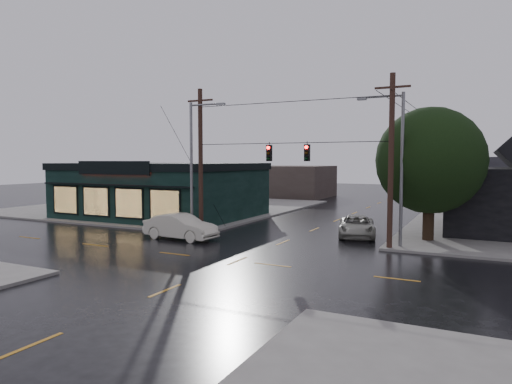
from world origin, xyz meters
The scene contains 15 objects.
ground_plane centered at (0.00, 0.00, 0.00)m, with size 160.00×160.00×0.00m, color black.
sidewalk_nw centered at (-20.00, 20.00, 0.07)m, with size 28.00×28.00×0.15m, color slate.
pizza_shop centered at (-15.00, 12.94, 2.56)m, with size 16.30×12.34×4.90m.
corner_tree centered at (8.23, 10.23, 5.18)m, with size 6.72×6.72×8.41m.
utility_pole_nw centered at (-6.50, 6.50, 0.00)m, with size 2.00×0.32×10.15m, color black, non-canonical shape.
utility_pole_ne centered at (6.50, 6.50, 0.00)m, with size 2.00×0.32×10.15m, color black, non-canonical shape.
utility_pole_far_a centered at (6.50, 28.00, 0.00)m, with size 2.00×0.32×9.65m, color black, non-canonical shape.
utility_pole_far_b centered at (6.50, 48.00, 0.00)m, with size 2.00×0.32×9.15m, color black, non-canonical shape.
utility_pole_far_c centered at (6.50, 68.00, 0.00)m, with size 2.00×0.32×9.15m, color black, non-canonical shape.
span_signal_assembly centered at (0.10, 6.50, 5.70)m, with size 13.00×0.48×1.23m.
streetlight_nw centered at (-6.80, 5.80, 0.00)m, with size 5.40×0.30×9.15m, color slate, non-canonical shape.
streetlight_ne centered at (7.00, 7.20, 0.00)m, with size 5.40×0.30×9.15m, color slate, non-canonical shape.
bg_building_west centered at (-14.00, 40.00, 2.20)m, with size 12.00×10.00×4.40m, color #3B2F2A.
sedan_cream centered at (-6.49, 4.02, 0.84)m, with size 1.78×5.10×1.68m, color beige.
suv_silver centered at (3.65, 10.27, 0.71)m, with size 2.36×5.12×1.42m, color #98988D.
Camera 1 is at (11.25, -20.40, 5.21)m, focal length 32.00 mm.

